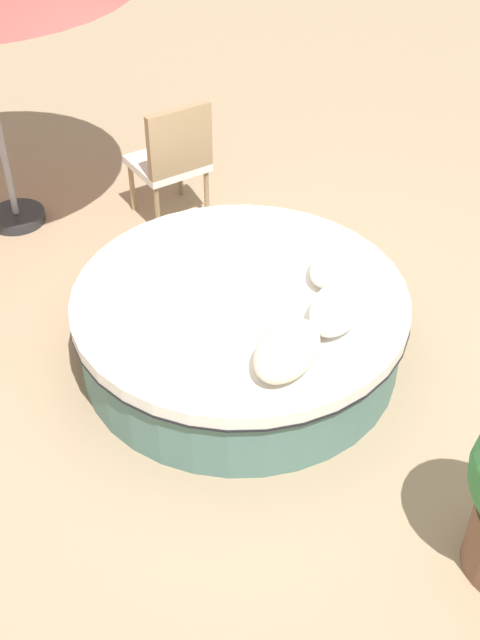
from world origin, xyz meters
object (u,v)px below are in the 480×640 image
throw_pillow_0 (287,350)px  throw_pillow_1 (338,307)px  patio_chair (173,156)px  throw_pillow_2 (335,265)px  round_bed (240,325)px

throw_pillow_0 → throw_pillow_1: bearing=-14.5°
patio_chair → throw_pillow_2: bearing=-86.3°
throw_pillow_2 → throw_pillow_0: bearing=-176.4°
throw_pillow_1 → throw_pillow_2: size_ratio=1.08×
throw_pillow_0 → patio_chair: patio_chair is taller
throw_pillow_0 → throw_pillow_2: size_ratio=1.14×
throw_pillow_0 → patio_chair: (1.68, 1.67, -0.04)m
throw_pillow_0 → throw_pillow_2: (0.86, 0.05, -0.02)m
patio_chair → throw_pillow_1: bearing=-93.9°
patio_chair → throw_pillow_0: bearing=-104.5°
throw_pillow_1 → throw_pillow_0: bearing=165.5°
round_bed → patio_chair: patio_chair is taller
throw_pillow_0 → throw_pillow_1: 0.46m
throw_pillow_1 → patio_chair: bearing=55.5°
round_bed → patio_chair: bearing=43.4°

